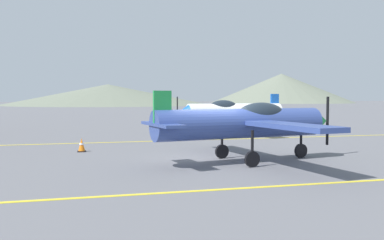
# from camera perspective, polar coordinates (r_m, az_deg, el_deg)

# --- Properties ---
(ground_plane) EXTENTS (400.00, 400.00, 0.00)m
(ground_plane) POSITION_cam_1_polar(r_m,az_deg,el_deg) (15.07, 2.15, -5.87)
(ground_plane) COLOR slate
(apron_line_near) EXTENTS (80.00, 0.16, 0.01)m
(apron_line_near) POSITION_cam_1_polar(r_m,az_deg,el_deg) (10.97, 8.85, -9.33)
(apron_line_near) COLOR yellow
(apron_line_near) RESTS_ON ground_plane
(apron_line_far) EXTENTS (80.00, 0.16, 0.01)m
(apron_line_far) POSITION_cam_1_polar(r_m,az_deg,el_deg) (22.17, -3.30, -2.93)
(apron_line_far) COLOR yellow
(apron_line_far) RESTS_ON ground_plane
(airplane_near) EXTENTS (7.59, 8.68, 2.60)m
(airplane_near) POSITION_cam_1_polar(r_m,az_deg,el_deg) (15.06, 7.82, -0.30)
(airplane_near) COLOR #33478C
(airplane_near) RESTS_ON ground_plane
(airplane_mid) EXTENTS (7.58, 8.69, 2.60)m
(airplane_mid) POSITION_cam_1_polar(r_m,az_deg,el_deg) (26.89, 5.54, 1.26)
(airplane_mid) COLOR white
(airplane_mid) RESTS_ON ground_plane
(traffic_cone_side) EXTENTS (0.36, 0.36, 0.59)m
(traffic_cone_side) POSITION_cam_1_polar(r_m,az_deg,el_deg) (18.38, -15.21, -3.42)
(traffic_cone_side) COLOR black
(traffic_cone_side) RESTS_ON ground_plane
(hill_centerleft) EXTENTS (62.82, 62.82, 6.30)m
(hill_centerleft) POSITION_cam_1_polar(r_m,az_deg,el_deg) (128.49, -11.69, 3.52)
(hill_centerleft) COLOR slate
(hill_centerleft) RESTS_ON ground_plane
(hill_centerright) EXTENTS (58.11, 58.11, 11.99)m
(hill_centerright) POSITION_cam_1_polar(r_m,az_deg,el_deg) (172.53, 12.41, 4.37)
(hill_centerright) COLOR slate
(hill_centerright) RESTS_ON ground_plane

